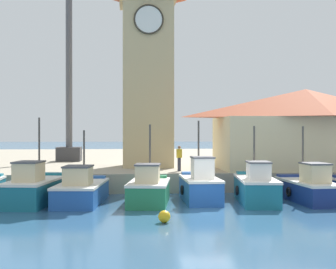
% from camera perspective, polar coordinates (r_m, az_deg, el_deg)
% --- Properties ---
extents(ground_plane, '(300.00, 300.00, 0.00)m').
position_cam_1_polar(ground_plane, '(22.18, 4.82, -9.21)').
color(ground_plane, '#2D567A').
extents(quay_wharf, '(120.00, 40.00, 1.17)m').
position_cam_1_polar(quay_wharf, '(47.93, -0.51, -3.35)').
color(quay_wharf, '#9E937F').
rests_on(quay_wharf, ground).
extents(fishing_boat_left_outer, '(2.71, 5.44, 4.42)m').
position_cam_1_polar(fishing_boat_left_outer, '(24.96, -15.96, -6.34)').
color(fishing_boat_left_outer, '#196B7F').
rests_on(fishing_boat_left_outer, ground).
extents(fishing_boat_left_inner, '(2.64, 5.37, 3.76)m').
position_cam_1_polar(fishing_boat_left_inner, '(24.59, -10.52, -6.67)').
color(fishing_boat_left_inner, '#2356A8').
rests_on(fishing_boat_left_inner, ground).
extents(fishing_boat_mid_left, '(2.51, 4.43, 4.06)m').
position_cam_1_polar(fishing_boat_mid_left, '(23.91, -2.34, -6.74)').
color(fishing_boat_mid_left, '#237A4C').
rests_on(fishing_boat_mid_left, ground).
extents(fishing_boat_center, '(1.91, 4.27, 4.27)m').
position_cam_1_polar(fishing_boat_center, '(24.79, 3.95, -6.28)').
color(fishing_boat_center, '#2356A8').
rests_on(fishing_boat_center, ground).
extents(fishing_boat_mid_right, '(2.34, 4.98, 3.98)m').
position_cam_1_polar(fishing_boat_mid_right, '(24.72, 10.68, -6.37)').
color(fishing_boat_mid_right, '#196B7F').
rests_on(fishing_boat_mid_right, ground).
extents(fishing_boat_right_inner, '(2.09, 5.16, 3.97)m').
position_cam_1_polar(fishing_boat_right_inner, '(25.81, 16.74, -6.27)').
color(fishing_boat_right_inner, navy).
rests_on(fishing_boat_right_inner, ground).
extents(clock_tower, '(4.02, 4.02, 16.31)m').
position_cam_1_polar(clock_tower, '(34.07, -2.52, 9.12)').
color(clock_tower, tan).
rests_on(clock_tower, quay_wharf).
extents(warehouse_right, '(12.13, 6.19, 5.39)m').
position_cam_1_polar(warehouse_right, '(32.99, 16.45, 0.76)').
color(warehouse_right, beige).
rests_on(warehouse_right, quay_wharf).
extents(port_crane_far, '(3.09, 8.09, 20.75)m').
position_cam_1_polar(port_crane_far, '(41.21, -11.91, 8.19)').
color(port_crane_far, '#353539').
rests_on(port_crane_far, quay_wharf).
extents(mooring_buoy, '(0.50, 0.50, 0.50)m').
position_cam_1_polar(mooring_buoy, '(19.14, -0.45, -9.98)').
color(mooring_buoy, gold).
rests_on(mooring_buoy, ground).
extents(dock_worker_near_tower, '(0.34, 0.22, 1.62)m').
position_cam_1_polar(dock_worker_near_tower, '(29.79, 1.38, -2.86)').
color(dock_worker_near_tower, '#33333D').
rests_on(dock_worker_near_tower, quay_wharf).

